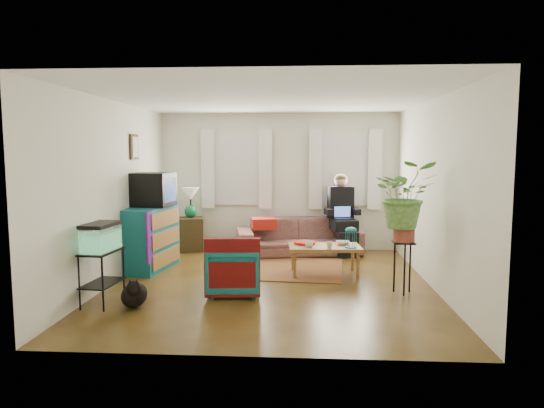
# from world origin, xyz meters

# --- Properties ---
(floor) EXTENTS (4.50, 5.00, 0.01)m
(floor) POSITION_xyz_m (0.00, 0.00, 0.00)
(floor) COLOR #4F2B14
(floor) RESTS_ON ground
(ceiling) EXTENTS (4.50, 5.00, 0.01)m
(ceiling) POSITION_xyz_m (0.00, 0.00, 2.60)
(ceiling) COLOR white
(ceiling) RESTS_ON wall_back
(wall_back) EXTENTS (4.50, 0.01, 2.60)m
(wall_back) POSITION_xyz_m (0.00, 2.50, 1.30)
(wall_back) COLOR silver
(wall_back) RESTS_ON floor
(wall_front) EXTENTS (4.50, 0.01, 2.60)m
(wall_front) POSITION_xyz_m (0.00, -2.50, 1.30)
(wall_front) COLOR silver
(wall_front) RESTS_ON floor
(wall_left) EXTENTS (0.01, 5.00, 2.60)m
(wall_left) POSITION_xyz_m (-2.25, 0.00, 1.30)
(wall_left) COLOR silver
(wall_left) RESTS_ON floor
(wall_right) EXTENTS (0.01, 5.00, 2.60)m
(wall_right) POSITION_xyz_m (2.25, 0.00, 1.30)
(wall_right) COLOR silver
(wall_right) RESTS_ON floor
(window_left) EXTENTS (1.08, 0.04, 1.38)m
(window_left) POSITION_xyz_m (-0.80, 2.48, 1.55)
(window_left) COLOR white
(window_left) RESTS_ON wall_back
(window_right) EXTENTS (1.08, 0.04, 1.38)m
(window_right) POSITION_xyz_m (1.25, 2.48, 1.55)
(window_right) COLOR white
(window_right) RESTS_ON wall_back
(curtains_left) EXTENTS (1.36, 0.06, 1.50)m
(curtains_left) POSITION_xyz_m (-0.80, 2.40, 1.55)
(curtains_left) COLOR white
(curtains_left) RESTS_ON wall_back
(curtains_right) EXTENTS (1.36, 0.06, 1.50)m
(curtains_right) POSITION_xyz_m (1.25, 2.40, 1.55)
(curtains_right) COLOR white
(curtains_right) RESTS_ON wall_back
(picture_frame) EXTENTS (0.04, 0.32, 0.40)m
(picture_frame) POSITION_xyz_m (-2.21, 0.85, 1.95)
(picture_frame) COLOR #3D2616
(picture_frame) RESTS_ON wall_left
(area_rug) EXTENTS (2.12, 1.75, 0.01)m
(area_rug) POSITION_xyz_m (0.09, 0.88, 0.01)
(area_rug) COLOR brown
(area_rug) RESTS_ON floor
(sofa) EXTENTS (2.37, 1.29, 0.88)m
(sofa) POSITION_xyz_m (0.39, 2.05, 0.44)
(sofa) COLOR brown
(sofa) RESTS_ON floor
(seated_person) EXTENTS (0.68, 0.78, 1.34)m
(seated_person) POSITION_xyz_m (1.19, 2.20, 0.67)
(seated_person) COLOR black
(seated_person) RESTS_ON sofa
(side_table) EXTENTS (0.53, 0.53, 0.63)m
(side_table) POSITION_xyz_m (-1.65, 2.22, 0.32)
(side_table) COLOR #3B2616
(side_table) RESTS_ON floor
(table_lamp) EXTENTS (0.39, 0.39, 0.58)m
(table_lamp) POSITION_xyz_m (-1.65, 2.22, 0.91)
(table_lamp) COLOR white
(table_lamp) RESTS_ON side_table
(dresser) EXTENTS (0.72, 1.19, 1.01)m
(dresser) POSITION_xyz_m (-1.99, 0.75, 0.50)
(dresser) COLOR #105562
(dresser) RESTS_ON floor
(crt_tv) EXTENTS (0.69, 0.64, 0.54)m
(crt_tv) POSITION_xyz_m (-1.95, 0.86, 1.27)
(crt_tv) COLOR black
(crt_tv) RESTS_ON dresser
(aquarium_stand) EXTENTS (0.39, 0.63, 0.67)m
(aquarium_stand) POSITION_xyz_m (-2.00, -1.07, 0.33)
(aquarium_stand) COLOR black
(aquarium_stand) RESTS_ON floor
(aquarium) EXTENTS (0.35, 0.57, 0.35)m
(aquarium) POSITION_xyz_m (-2.00, -1.07, 0.85)
(aquarium) COLOR #7FD899
(aquarium) RESTS_ON aquarium_stand
(black_cat) EXTENTS (0.42, 0.52, 0.38)m
(black_cat) POSITION_xyz_m (-1.56, -1.18, 0.19)
(black_cat) COLOR black
(black_cat) RESTS_ON floor
(armchair) EXTENTS (0.74, 0.70, 0.70)m
(armchair) POSITION_xyz_m (-0.46, -0.51, 0.35)
(armchair) COLOR #115166
(armchair) RESTS_ON floor
(serape_throw) EXTENTS (0.72, 0.23, 0.58)m
(serape_throw) POSITION_xyz_m (-0.43, -0.78, 0.50)
(serape_throw) COLOR #9E0A0A
(serape_throw) RESTS_ON armchair
(coffee_table) EXTENTS (1.12, 0.67, 0.45)m
(coffee_table) POSITION_xyz_m (0.80, 0.56, 0.22)
(coffee_table) COLOR brown
(coffee_table) RESTS_ON floor
(cup_a) EXTENTS (0.13, 0.13, 0.10)m
(cup_a) POSITION_xyz_m (0.56, 0.45, 0.49)
(cup_a) COLOR white
(cup_a) RESTS_ON coffee_table
(cup_b) EXTENTS (0.10, 0.10, 0.09)m
(cup_b) POSITION_xyz_m (0.86, 0.39, 0.49)
(cup_b) COLOR beige
(cup_b) RESTS_ON coffee_table
(bowl) EXTENTS (0.23, 0.23, 0.05)m
(bowl) POSITION_xyz_m (1.08, 0.68, 0.47)
(bowl) COLOR white
(bowl) RESTS_ON coffee_table
(snack_tray) EXTENTS (0.36, 0.36, 0.04)m
(snack_tray) POSITION_xyz_m (0.49, 0.69, 0.47)
(snack_tray) COLOR #B21414
(snack_tray) RESTS_ON coffee_table
(birdcage) EXTENTS (0.19, 0.19, 0.31)m
(birdcage) POSITION_xyz_m (1.18, 0.44, 0.60)
(birdcage) COLOR #115B6B
(birdcage) RESTS_ON coffee_table
(plant_stand) EXTENTS (0.30, 0.30, 0.70)m
(plant_stand) POSITION_xyz_m (1.78, -0.37, 0.35)
(plant_stand) COLOR black
(plant_stand) RESTS_ON floor
(potted_plant) EXTENTS (0.82, 0.71, 0.88)m
(potted_plant) POSITION_xyz_m (1.78, -0.37, 1.18)
(potted_plant) COLOR #599947
(potted_plant) RESTS_ON plant_stand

